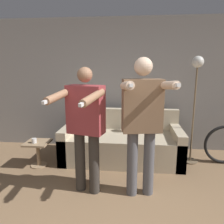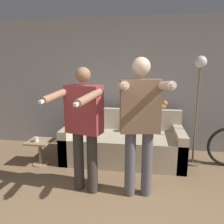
% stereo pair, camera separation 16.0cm
% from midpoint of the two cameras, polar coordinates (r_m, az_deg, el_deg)
% --- Properties ---
extents(wall_back, '(10.00, 0.05, 2.60)m').
position_cam_midpoint_polar(wall_back, '(4.42, 2.41, 7.04)').
color(wall_back, gray).
rests_on(wall_back, ground_plane).
extents(couch, '(2.10, 0.93, 0.88)m').
position_cam_midpoint_polar(couch, '(4.01, 1.40, -8.32)').
color(couch, beige).
rests_on(couch, ground_plane).
extents(person_left, '(0.64, 0.76, 1.67)m').
position_cam_midpoint_polar(person_left, '(2.83, -8.59, -2.81)').
color(person_left, '#38332D').
rests_on(person_left, ground_plane).
extents(person_right, '(0.64, 0.75, 1.79)m').
position_cam_midpoint_polar(person_right, '(2.72, 6.21, -1.55)').
color(person_right, '#56565B').
rests_on(person_right, ground_plane).
extents(cat, '(0.52, 0.15, 0.18)m').
position_cam_midpoint_polar(cat, '(4.18, 9.72, 1.80)').
color(cat, tan).
rests_on(cat, couch).
extents(floor_lamp, '(0.27, 0.27, 1.84)m').
position_cam_midpoint_polar(floor_lamp, '(3.89, 19.95, 6.36)').
color(floor_lamp, '#756047').
rests_on(floor_lamp, ground_plane).
extents(side_table, '(0.39, 0.39, 0.43)m').
position_cam_midpoint_polar(side_table, '(3.97, -19.90, -9.05)').
color(side_table, '#A38460').
rests_on(side_table, ground_plane).
extents(cup, '(0.08, 0.08, 0.08)m').
position_cam_midpoint_polar(cup, '(3.88, -20.79, -7.03)').
color(cup, white).
rests_on(cup, side_table).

